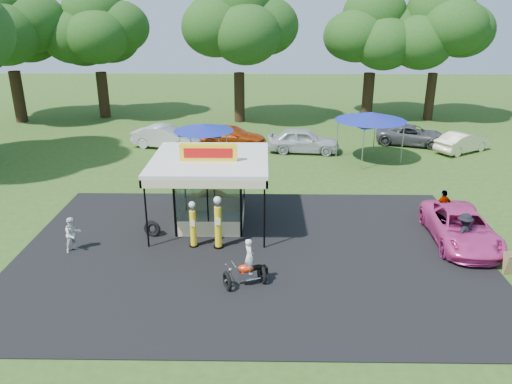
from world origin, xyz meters
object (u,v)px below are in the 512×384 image
(gas_pump_right, at_px, (218,224))
(pink_sedan, at_px, (461,227))
(tent_east, at_px, (371,117))
(kiosk_car, at_px, (216,198))
(bg_car_a, at_px, (166,137))
(a_frame_sign, at_px, (511,264))
(bg_car_b, at_px, (233,136))
(spectator_west, at_px, (73,234))
(bg_car_e, at_px, (462,142))
(gas_pump_left, at_px, (193,225))
(spectator_east_a, at_px, (464,233))
(bg_car_c, at_px, (303,140))
(bg_car_d, at_px, (412,135))
(gas_station_kiosk, at_px, (211,190))
(tent_west, at_px, (204,128))
(motorcycle, at_px, (248,267))
(spectator_east_b, at_px, (443,207))

(gas_pump_right, height_order, pink_sedan, gas_pump_right)
(tent_east, bearing_deg, gas_pump_right, -124.45)
(kiosk_car, xyz_separation_m, bg_car_a, (-4.73, 11.44, 0.35))
(a_frame_sign, bearing_deg, bg_car_b, 118.57)
(spectator_west, height_order, bg_car_e, spectator_west)
(spectator_west, bearing_deg, kiosk_car, -7.50)
(gas_pump_right, bearing_deg, a_frame_sign, -10.13)
(gas_pump_left, bearing_deg, pink_sedan, 2.96)
(spectator_east_a, relative_size, bg_car_c, 0.35)
(pink_sedan, xyz_separation_m, bg_car_b, (-11.16, 16.06, -0.01))
(kiosk_car, distance_m, bg_car_d, 18.65)
(kiosk_car, xyz_separation_m, bg_car_d, (13.76, 12.59, 0.26))
(spectator_west, relative_size, bg_car_c, 0.31)
(gas_station_kiosk, relative_size, tent_east, 1.13)
(gas_pump_left, height_order, bg_car_b, gas_pump_left)
(spectator_east_a, bearing_deg, bg_car_e, -141.15)
(bg_car_a, xyz_separation_m, bg_car_c, (10.08, -1.02, 0.04))
(bg_car_b, height_order, tent_west, tent_west)
(spectator_east_a, distance_m, bg_car_c, 16.43)
(gas_pump_left, bearing_deg, bg_car_a, 104.50)
(spectator_east_a, distance_m, bg_car_d, 17.78)
(tent_east, bearing_deg, gas_station_kiosk, -131.98)
(motorcycle, xyz_separation_m, spectator_east_b, (9.32, 5.92, 0.07))
(spectator_west, distance_m, tent_east, 20.67)
(gas_pump_left, bearing_deg, bg_car_e, 41.30)
(tent_west, bearing_deg, bg_car_c, 23.68)
(gas_pump_left, bearing_deg, spectator_west, -174.73)
(gas_station_kiosk, height_order, spectator_east_b, gas_station_kiosk)
(pink_sedan, distance_m, bg_car_a, 22.31)
(tent_east, bearing_deg, bg_car_e, 16.27)
(spectator_west, bearing_deg, spectator_east_a, -49.02)
(gas_pump_right, distance_m, bg_car_c, 15.92)
(gas_station_kiosk, relative_size, motorcycle, 2.70)
(kiosk_car, relative_size, pink_sedan, 0.52)
(gas_station_kiosk, xyz_separation_m, tent_east, (9.65, 10.73, 1.23))
(motorcycle, relative_size, a_frame_sign, 2.21)
(spectator_east_a, height_order, bg_car_a, spectator_east_a)
(spectator_east_a, relative_size, spectator_east_b, 1.07)
(gas_station_kiosk, bearing_deg, bg_car_e, 37.31)
(motorcycle, relative_size, kiosk_car, 0.71)
(bg_car_a, bearing_deg, bg_car_b, -67.23)
(gas_station_kiosk, distance_m, spectator_east_a, 11.46)
(motorcycle, bearing_deg, tent_west, 80.11)
(motorcycle, bearing_deg, bg_car_c, 57.03)
(spectator_east_a, bearing_deg, tent_east, -114.93)
(kiosk_car, relative_size, bg_car_c, 0.55)
(spectator_east_a, relative_size, tent_east, 0.38)
(bg_car_a, distance_m, bg_car_d, 18.53)
(pink_sedan, xyz_separation_m, tent_east, (-1.68, 12.57, 2.26))
(bg_car_d, bearing_deg, spectator_west, 150.67)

